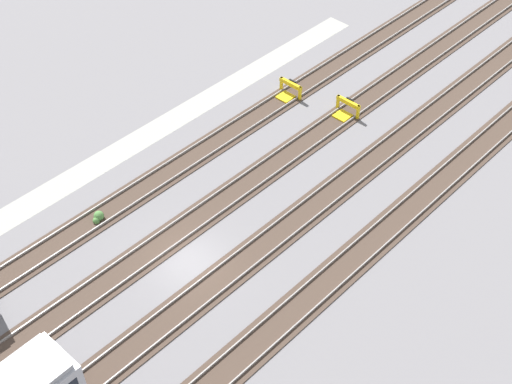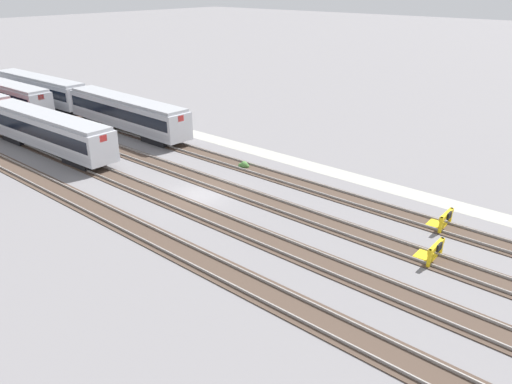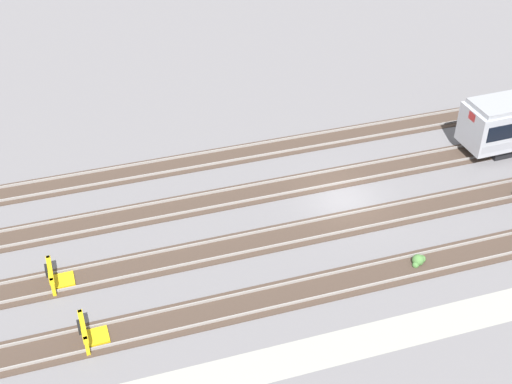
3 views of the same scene
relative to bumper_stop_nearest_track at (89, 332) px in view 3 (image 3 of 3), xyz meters
name	(u,v)px [view 3 (image 3 of 3)]	position (x,y,z in m)	size (l,w,h in m)	color
ground_plane	(343,200)	(15.95, 6.69, -0.51)	(400.00, 400.00, 0.00)	slate
service_walkway	(430,324)	(15.95, -4.03, -0.51)	(54.00, 2.00, 0.01)	#9E9E93
rail_track_nearest	(393,271)	(15.95, -0.01, -0.47)	(90.00, 2.24, 0.21)	#47382D
rail_track_near_inner	(359,221)	(15.95, 4.46, -0.47)	(90.00, 2.24, 0.21)	#47382D
rail_track_middle	(329,179)	(15.95, 8.92, -0.47)	(90.00, 2.24, 0.21)	#47382D
rail_track_far_inner	(304,143)	(15.95, 13.39, -0.47)	(90.00, 2.24, 0.21)	#47382D
bumper_stop_nearest_track	(89,332)	(0.00, 0.00, 0.00)	(1.36, 2.01, 1.22)	gold
bumper_stop_near_inner_track	(56,276)	(-1.16, 4.46, 0.00)	(1.35, 2.00, 1.22)	gold
weed_clump	(418,260)	(17.49, 0.13, -0.27)	(0.92, 0.70, 0.64)	#4C7F3D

